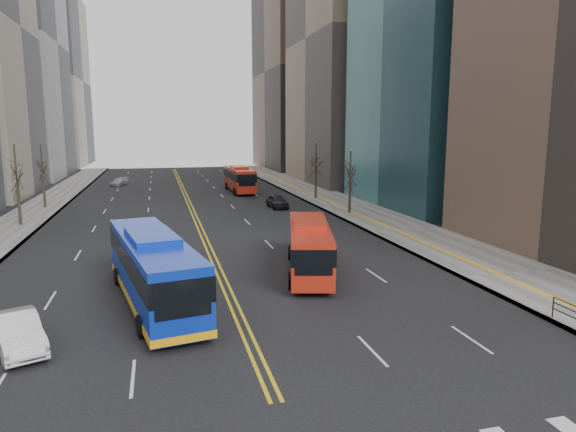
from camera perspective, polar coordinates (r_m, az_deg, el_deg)
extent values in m
cube|color=gray|center=(59.80, 6.46, 1.14)|extent=(7.00, 130.00, 0.15)
cube|color=gray|center=(57.48, -27.14, -0.23)|extent=(5.00, 130.00, 0.15)
cube|color=gold|center=(65.98, -11.27, 1.76)|extent=(0.15, 100.00, 0.01)
cube|color=gold|center=(66.00, -10.93, 1.78)|extent=(0.15, 100.00, 0.01)
cube|color=gray|center=(89.02, 8.48, 18.74)|extent=(20.00, 26.00, 46.00)
cube|color=gray|center=(138.10, -25.61, 13.43)|extent=(18.00, 30.00, 40.00)
cube|color=brown|center=(118.46, 1.80, 15.60)|extent=(18.00, 30.00, 42.00)
cylinder|color=black|center=(27.54, 27.36, -9.00)|extent=(0.06, 0.06, 1.00)
cylinder|color=#2D231B|center=(53.24, -27.71, 1.11)|extent=(0.28, 0.28, 4.00)
cylinder|color=#2D231B|center=(63.91, -25.47, 2.46)|extent=(0.28, 0.28, 3.80)
cylinder|color=#2D231B|center=(54.41, 6.87, 2.06)|extent=(0.28, 0.28, 3.50)
cylinder|color=#2D231B|center=(65.65, 3.10, 3.54)|extent=(0.28, 0.28, 3.75)
cube|color=#0C2DB9|center=(27.32, -14.75, -5.61)|extent=(5.04, 13.22, 3.10)
cube|color=black|center=(27.17, -14.80, -4.41)|extent=(5.10, 13.25, 1.10)
cube|color=#0C2DB9|center=(26.94, -14.90, -2.22)|extent=(2.96, 4.85, 0.40)
cube|color=#FFAB0D|center=(27.70, -14.63, -8.30)|extent=(5.10, 13.25, 0.35)
cylinder|color=black|center=(23.66, -16.03, -11.67)|extent=(0.48, 1.04, 1.00)
cylinder|color=black|center=(24.16, -9.60, -10.95)|extent=(0.48, 1.04, 1.00)
cylinder|color=black|center=(31.47, -18.43, -6.40)|extent=(0.48, 1.04, 1.00)
cylinder|color=black|center=(31.85, -13.59, -5.97)|extent=(0.48, 1.04, 1.00)
cube|color=red|center=(32.10, 2.41, -3.39)|extent=(4.85, 10.65, 2.67)
cube|color=black|center=(31.99, 2.41, -2.45)|extent=(4.91, 10.68, 0.97)
cube|color=red|center=(31.81, 2.42, -0.87)|extent=(2.73, 3.99, 0.40)
cylinder|color=black|center=(29.17, 0.33, -7.15)|extent=(0.54, 1.04, 1.00)
cylinder|color=black|center=(29.28, 4.99, -7.13)|extent=(0.54, 1.04, 1.00)
cylinder|color=black|center=(35.58, 0.27, -4.03)|extent=(0.54, 1.04, 1.00)
cylinder|color=black|center=(35.67, 4.07, -4.02)|extent=(0.54, 1.04, 1.00)
cube|color=red|center=(73.19, -5.42, 4.14)|extent=(2.83, 11.57, 3.00)
cube|color=black|center=(73.14, -5.42, 4.59)|extent=(2.89, 11.59, 1.07)
cube|color=red|center=(73.05, -5.44, 5.39)|extent=(2.17, 4.07, 0.40)
cylinder|color=black|center=(69.51, -5.94, 2.71)|extent=(0.32, 1.01, 1.00)
cylinder|color=black|center=(69.98, -3.82, 2.79)|extent=(0.32, 1.01, 1.00)
cylinder|color=black|center=(76.75, -6.84, 3.36)|extent=(0.32, 1.01, 1.00)
cylinder|color=black|center=(77.17, -4.92, 3.43)|extent=(0.32, 1.01, 1.00)
imported|color=white|center=(24.19, -27.83, -11.34)|extent=(3.17, 4.81, 1.50)
imported|color=black|center=(58.30, -1.21, 1.66)|extent=(2.05, 4.53, 1.51)
imported|color=#A9A9AF|center=(85.23, -18.23, 3.63)|extent=(3.05, 4.36, 1.17)
imported|color=black|center=(88.60, -4.51, 4.30)|extent=(2.95, 4.45, 1.14)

